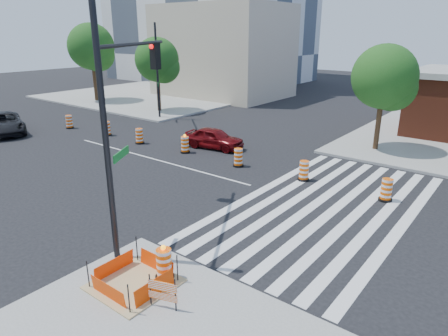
# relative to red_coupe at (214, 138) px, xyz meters

# --- Properties ---
(ground) EXTENTS (120.00, 120.00, 0.00)m
(ground) POSITION_rel_red_coupe_xyz_m (-1.38, -4.03, -0.67)
(ground) COLOR black
(ground) RESTS_ON ground
(sidewalk_nw) EXTENTS (22.00, 22.00, 0.15)m
(sidewalk_nw) POSITION_rel_red_coupe_xyz_m (-19.38, 13.97, -0.59)
(sidewalk_nw) COLOR gray
(sidewalk_nw) RESTS_ON ground
(crosswalk_east) EXTENTS (6.75, 13.50, 0.01)m
(crosswalk_east) POSITION_rel_red_coupe_xyz_m (9.57, -4.03, -0.66)
(crosswalk_east) COLOR silver
(crosswalk_east) RESTS_ON ground
(lane_centerline) EXTENTS (14.00, 0.12, 0.01)m
(lane_centerline) POSITION_rel_red_coupe_xyz_m (-1.38, -4.03, -0.66)
(lane_centerline) COLOR silver
(lane_centerline) RESTS_ON ground
(excavation_pit) EXTENTS (2.20, 2.20, 0.90)m
(excavation_pit) POSITION_rel_red_coupe_xyz_m (7.62, -13.03, -0.44)
(excavation_pit) COLOR tan
(excavation_pit) RESTS_ON ground
(beige_midrise) EXTENTS (14.00, 10.00, 10.00)m
(beige_midrise) POSITION_rel_red_coupe_xyz_m (-13.38, 17.97, 4.33)
(beige_midrise) COLOR #C4B396
(beige_midrise) RESTS_ON ground
(red_coupe) EXTENTS (4.10, 2.14, 1.33)m
(red_coupe) POSITION_rel_red_coupe_xyz_m (0.00, 0.00, 0.00)
(red_coupe) COLOR #5C070B
(red_coupe) RESTS_ON ground
(dark_suv) EXTENTS (6.01, 4.22, 1.52)m
(dark_suv) POSITION_rel_red_coupe_xyz_m (-14.73, -6.48, 0.10)
(dark_suv) COLOR black
(dark_suv) RESTS_ON ground
(signal_pole_se) EXTENTS (3.39, 5.66, 8.54)m
(signal_pole_se) POSITION_rel_red_coupe_xyz_m (5.05, -10.81, 4.56)
(signal_pole_se) COLOR black
(signal_pole_se) RESTS_ON ground
(signal_pole_nw) EXTENTS (4.41, 4.03, 7.72)m
(signal_pole_nw) POSITION_rel_red_coupe_xyz_m (-8.37, 3.15, 4.07)
(signal_pole_nw) COLOR black
(signal_pole_nw) RESTS_ON ground
(pit_drum) EXTENTS (0.58, 0.58, 1.13)m
(pit_drum) POSITION_rel_red_coupe_xyz_m (8.10, -12.26, -0.05)
(pit_drum) COLOR black
(pit_drum) RESTS_ON ground
(barricade) EXTENTS (0.79, 0.31, 0.97)m
(barricade) POSITION_rel_red_coupe_xyz_m (9.06, -13.23, 0.02)
(barricade) COLOR #F95905
(barricade) RESTS_ON ground
(tree_north_a) EXTENTS (4.73, 4.73, 8.04)m
(tree_north_a) POSITION_rel_red_coupe_xyz_m (-21.35, 6.24, 4.74)
(tree_north_a) COLOR #382314
(tree_north_a) RESTS_ON ground
(tree_north_b) EXTENTS (3.96, 3.96, 6.74)m
(tree_north_b) POSITION_rel_red_coupe_xyz_m (-11.76, 6.38, 3.86)
(tree_north_b) COLOR #382314
(tree_north_b) RESTS_ON ground
(tree_north_c) EXTENTS (3.85, 3.85, 6.54)m
(tree_north_c) POSITION_rel_red_coupe_xyz_m (8.50, 5.83, 3.72)
(tree_north_c) COLOR #382314
(tree_north_c) RESTS_ON ground
(median_drum_0) EXTENTS (0.60, 0.60, 1.02)m
(median_drum_0) POSITION_rel_red_coupe_xyz_m (-12.41, -2.62, -0.19)
(median_drum_0) COLOR black
(median_drum_0) RESTS_ON ground
(median_drum_1) EXTENTS (0.60, 0.60, 1.02)m
(median_drum_1) POSITION_rel_red_coupe_xyz_m (-8.21, -2.21, -0.19)
(median_drum_1) COLOR black
(median_drum_1) RESTS_ON ground
(median_drum_2) EXTENTS (0.60, 0.60, 1.02)m
(median_drum_2) POSITION_rel_red_coupe_xyz_m (-4.66, -2.23, -0.19)
(median_drum_2) COLOR black
(median_drum_2) RESTS_ON ground
(median_drum_3) EXTENTS (0.60, 0.60, 1.18)m
(median_drum_3) POSITION_rel_red_coupe_xyz_m (-0.77, -1.91, -0.18)
(median_drum_3) COLOR black
(median_drum_3) RESTS_ON ground
(median_drum_4) EXTENTS (0.60, 0.60, 1.02)m
(median_drum_4) POSITION_rel_red_coupe_xyz_m (3.41, -2.02, -0.19)
(median_drum_4) COLOR black
(median_drum_4) RESTS_ON ground
(median_drum_5) EXTENTS (0.60, 0.60, 1.02)m
(median_drum_5) POSITION_rel_red_coupe_xyz_m (7.33, -1.78, -0.19)
(median_drum_5) COLOR black
(median_drum_5) RESTS_ON ground
(median_drum_6) EXTENTS (0.60, 0.60, 1.02)m
(median_drum_6) POSITION_rel_red_coupe_xyz_m (11.42, -1.85, -0.19)
(median_drum_6) COLOR black
(median_drum_6) RESTS_ON ground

